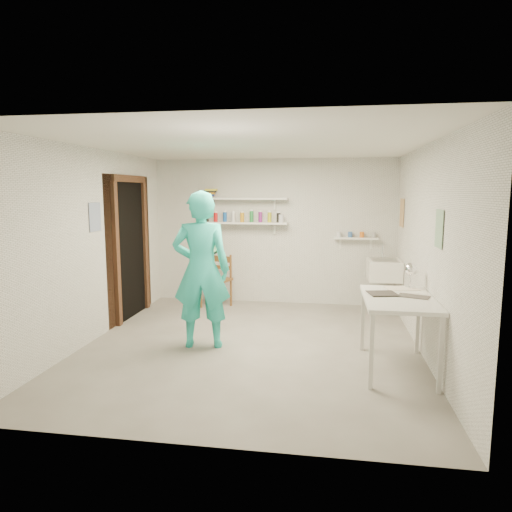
# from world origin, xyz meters

# --- Properties ---
(floor) EXTENTS (4.00, 4.50, 0.02)m
(floor) POSITION_xyz_m (0.00, 0.00, -0.01)
(floor) COLOR slate
(floor) RESTS_ON ground
(ceiling) EXTENTS (4.00, 4.50, 0.02)m
(ceiling) POSITION_xyz_m (0.00, 0.00, 2.41)
(ceiling) COLOR silver
(ceiling) RESTS_ON wall_back
(wall_back) EXTENTS (4.00, 0.02, 2.40)m
(wall_back) POSITION_xyz_m (0.00, 2.26, 1.20)
(wall_back) COLOR silver
(wall_back) RESTS_ON ground
(wall_front) EXTENTS (4.00, 0.02, 2.40)m
(wall_front) POSITION_xyz_m (0.00, -2.26, 1.20)
(wall_front) COLOR silver
(wall_front) RESTS_ON ground
(wall_left) EXTENTS (0.02, 4.50, 2.40)m
(wall_left) POSITION_xyz_m (-2.01, 0.00, 1.20)
(wall_left) COLOR silver
(wall_left) RESTS_ON ground
(wall_right) EXTENTS (0.02, 4.50, 2.40)m
(wall_right) POSITION_xyz_m (2.01, 0.00, 1.20)
(wall_right) COLOR silver
(wall_right) RESTS_ON ground
(doorway_recess) EXTENTS (0.02, 0.90, 2.00)m
(doorway_recess) POSITION_xyz_m (-1.99, 1.05, 1.00)
(doorway_recess) COLOR black
(doorway_recess) RESTS_ON wall_left
(corridor_box) EXTENTS (1.40, 1.50, 2.10)m
(corridor_box) POSITION_xyz_m (-2.70, 1.05, 1.05)
(corridor_box) COLOR brown
(corridor_box) RESTS_ON ground
(door_lintel) EXTENTS (0.06, 1.05, 0.10)m
(door_lintel) POSITION_xyz_m (-1.97, 1.05, 2.05)
(door_lintel) COLOR brown
(door_lintel) RESTS_ON wall_left
(door_jamb_near) EXTENTS (0.06, 0.10, 2.00)m
(door_jamb_near) POSITION_xyz_m (-1.97, 0.55, 1.00)
(door_jamb_near) COLOR brown
(door_jamb_near) RESTS_ON ground
(door_jamb_far) EXTENTS (0.06, 0.10, 2.00)m
(door_jamb_far) POSITION_xyz_m (-1.97, 1.55, 1.00)
(door_jamb_far) COLOR brown
(door_jamb_far) RESTS_ON ground
(shelf_lower) EXTENTS (1.50, 0.22, 0.03)m
(shelf_lower) POSITION_xyz_m (-0.50, 2.13, 1.35)
(shelf_lower) COLOR white
(shelf_lower) RESTS_ON wall_back
(shelf_upper) EXTENTS (1.50, 0.22, 0.03)m
(shelf_upper) POSITION_xyz_m (-0.50, 2.13, 1.75)
(shelf_upper) COLOR white
(shelf_upper) RESTS_ON wall_back
(ledge_shelf) EXTENTS (0.70, 0.14, 0.03)m
(ledge_shelf) POSITION_xyz_m (1.35, 2.17, 1.12)
(ledge_shelf) COLOR white
(ledge_shelf) RESTS_ON wall_back
(poster_left) EXTENTS (0.01, 0.28, 0.36)m
(poster_left) POSITION_xyz_m (-1.99, 0.05, 1.55)
(poster_left) COLOR #334C7F
(poster_left) RESTS_ON wall_left
(poster_right_a) EXTENTS (0.01, 0.34, 0.42)m
(poster_right_a) POSITION_xyz_m (1.99, 1.80, 1.55)
(poster_right_a) COLOR #995933
(poster_right_a) RESTS_ON wall_right
(poster_right_b) EXTENTS (0.01, 0.30, 0.38)m
(poster_right_b) POSITION_xyz_m (1.99, -0.55, 1.50)
(poster_right_b) COLOR #3F724C
(poster_right_b) RESTS_ON wall_right
(belfast_sink) EXTENTS (0.48, 0.60, 0.30)m
(belfast_sink) POSITION_xyz_m (1.75, 1.70, 0.70)
(belfast_sink) COLOR white
(belfast_sink) RESTS_ON wall_right
(man) EXTENTS (0.75, 0.56, 1.88)m
(man) POSITION_xyz_m (-0.58, -0.10, 0.94)
(man) COLOR #29CFBD
(man) RESTS_ON ground
(wall_clock) EXTENTS (0.34, 0.09, 0.34)m
(wall_clock) POSITION_xyz_m (-0.54, 0.12, 1.25)
(wall_clock) COLOR beige
(wall_clock) RESTS_ON man
(wooden_chair) EXTENTS (0.53, 0.52, 0.89)m
(wooden_chair) POSITION_xyz_m (-0.87, 1.78, 0.45)
(wooden_chair) COLOR brown
(wooden_chair) RESTS_ON ground
(work_table) EXTENTS (0.70, 1.17, 0.78)m
(work_table) POSITION_xyz_m (1.64, -0.50, 0.39)
(work_table) COLOR silver
(work_table) RESTS_ON ground
(desk_lamp) EXTENTS (0.15, 0.15, 0.15)m
(desk_lamp) POSITION_xyz_m (1.83, -0.03, 1.00)
(desk_lamp) COLOR white
(desk_lamp) RESTS_ON work_table
(spray_cans) EXTENTS (1.31, 0.06, 0.17)m
(spray_cans) POSITION_xyz_m (-0.50, 2.13, 1.45)
(spray_cans) COLOR black
(spray_cans) RESTS_ON shelf_lower
(book_stack) EXTENTS (0.26, 0.14, 0.14)m
(book_stack) POSITION_xyz_m (-1.06, 2.13, 1.83)
(book_stack) COLOR red
(book_stack) RESTS_ON shelf_upper
(ledge_pots) EXTENTS (0.48, 0.07, 0.09)m
(ledge_pots) POSITION_xyz_m (1.35, 2.17, 1.18)
(ledge_pots) COLOR silver
(ledge_pots) RESTS_ON ledge_shelf
(papers) EXTENTS (0.30, 0.22, 0.02)m
(papers) POSITION_xyz_m (1.64, -0.50, 0.79)
(papers) COLOR silver
(papers) RESTS_ON work_table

